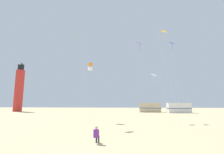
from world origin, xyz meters
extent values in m
cube|color=#722D99|center=(0.35, 5.12, 0.68)|extent=(0.36, 0.25, 0.52)
sphere|color=#D8A87F|center=(0.35, 5.12, 1.06)|extent=(0.20, 0.20, 0.20)
cylinder|color=#2D2D38|center=(0.45, 5.29, 0.44)|extent=(0.16, 0.37, 0.13)
cylinder|color=#2D2D38|center=(0.46, 5.45, 0.21)|extent=(0.11, 0.11, 0.42)
cylinder|color=#2D2D38|center=(0.29, 5.31, 0.44)|extent=(0.16, 0.37, 0.13)
cylinder|color=#2D2D38|center=(0.30, 5.47, 0.21)|extent=(0.11, 0.11, 0.42)
cylinder|color=silver|center=(4.43, 21.24, 6.55)|extent=(1.68, 0.74, 13.11)
cube|color=purple|center=(4.79, 22.07, 13.11)|extent=(1.22, 1.22, 0.40)
cylinder|color=purple|center=(4.79, 22.07, 12.46)|extent=(0.04, 0.04, 1.10)
cylinder|color=silver|center=(-3.04, 14.65, 5.94)|extent=(1.15, 2.31, 11.88)
cube|color=#72D12D|center=(-4.19, 15.22, 11.87)|extent=(1.22, 1.22, 0.40)
cylinder|color=#72D12D|center=(-4.19, 15.22, 11.22)|extent=(0.04, 0.04, 1.10)
cylinder|color=silver|center=(7.40, 14.18, 6.14)|extent=(2.41, 0.17, 12.28)
cube|color=yellow|center=(7.48, 15.38, 12.27)|extent=(1.22, 1.22, 0.40)
cylinder|color=yellow|center=(7.48, 15.38, 11.62)|extent=(0.04, 0.04, 1.10)
cylinder|color=silver|center=(7.68, 17.83, 3.49)|extent=(2.52, 2.34, 6.98)
cube|color=white|center=(6.52, 19.09, 6.97)|extent=(1.22, 1.22, 0.40)
cylinder|color=white|center=(6.52, 19.09, 6.32)|extent=(0.04, 0.04, 1.10)
cylinder|color=silver|center=(10.16, 20.88, 6.41)|extent=(1.26, 0.11, 12.82)
cube|color=blue|center=(10.11, 21.51, 12.82)|extent=(1.22, 1.22, 0.40)
cylinder|color=blue|center=(10.11, 21.51, 12.17)|extent=(0.04, 0.04, 1.10)
cylinder|color=silver|center=(-3.54, 18.28, 4.27)|extent=(2.48, 0.28, 8.54)
cube|color=orange|center=(-3.40, 19.52, 8.89)|extent=(0.82, 0.82, 0.44)
cube|color=white|center=(-3.40, 19.52, 8.19)|extent=(0.82, 0.82, 0.44)
cylinder|color=red|center=(-34.16, 47.44, 7.00)|extent=(2.80, 2.80, 14.00)
cylinder|color=black|center=(-34.16, 47.44, 14.90)|extent=(2.00, 2.00, 1.80)
cone|color=black|center=(-34.16, 47.44, 16.30)|extent=(2.20, 2.20, 1.00)
cube|color=#C6B28C|center=(9.37, 46.64, 1.40)|extent=(6.53, 2.71, 2.80)
cube|color=#4C608C|center=(9.37, 46.64, 1.26)|extent=(6.58, 2.75, 0.24)
cube|color=white|center=(17.13, 43.86, 1.40)|extent=(6.50, 2.58, 2.80)
cube|color=#4C608C|center=(17.13, 43.86, 1.26)|extent=(6.54, 2.62, 0.24)
camera|label=1|loc=(2.47, -6.50, 2.69)|focal=26.95mm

